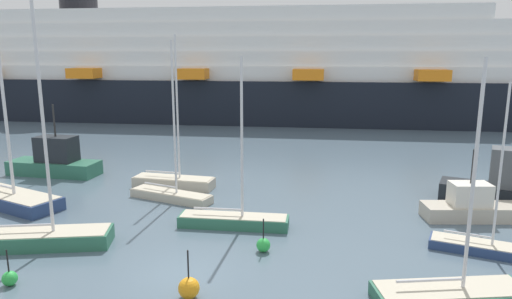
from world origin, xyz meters
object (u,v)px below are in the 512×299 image
object	(u,v)px
fishing_boat_3	(55,161)
cruise_ship	(206,72)
sailboat_0	(9,195)
sailboat_6	(451,291)
channel_buoy_2	(263,245)
sailboat_3	(234,218)
channel_buoy_1	(10,278)
fishing_boat_0	(510,185)
channel_buoy_0	(189,288)
sailboat_2	(43,236)
fishing_boat_1	(472,206)
sailboat_5	(483,245)
sailboat_4	(171,193)
sailboat_1	(174,180)

from	to	relation	value
fishing_boat_3	cruise_ship	world-z (taller)	cruise_ship
sailboat_0	sailboat_6	size ratio (longest dim) A/B	1.53
fishing_boat_3	channel_buoy_2	world-z (taller)	fishing_boat_3
sailboat_3	channel_buoy_1	world-z (taller)	sailboat_3
fishing_boat_0	channel_buoy_0	xyz separation A→B (m)	(-15.13, -14.04, -0.79)
sailboat_2	channel_buoy_2	bearing A→B (deg)	-9.00
fishing_boat_3	fishing_boat_1	bearing A→B (deg)	-7.05
sailboat_5	fishing_boat_1	xyz separation A→B (m)	(0.58, 4.53, 0.37)
sailboat_2	sailboat_6	size ratio (longest dim) A/B	1.28
channel_buoy_1	cruise_ship	world-z (taller)	cruise_ship
fishing_boat_0	cruise_ship	size ratio (longest dim) A/B	0.08
sailboat_3	fishing_boat_0	xyz separation A→B (m)	(15.25, 6.76, 0.74)
sailboat_0	fishing_boat_3	bearing A→B (deg)	120.78
sailboat_2	fishing_boat_0	bearing A→B (deg)	8.05
sailboat_4	sailboat_1	bearing A→B (deg)	122.81
sailboat_1	cruise_ship	size ratio (longest dim) A/B	0.10
sailboat_0	sailboat_4	world-z (taller)	sailboat_0
sailboat_0	sailboat_1	xyz separation A→B (m)	(8.34, 5.37, -0.10)
sailboat_2	sailboat_4	size ratio (longest dim) A/B	1.16
fishing_boat_0	fishing_boat_1	size ratio (longest dim) A/B	1.38
sailboat_4	sailboat_0	bearing A→B (deg)	-148.16
sailboat_0	sailboat_3	size ratio (longest dim) A/B	1.53
sailboat_4	sailboat_6	xyz separation A→B (m)	(14.44, -9.17, -0.07)
channel_buoy_2	channel_buoy_0	bearing A→B (deg)	-113.33
fishing_boat_3	sailboat_6	bearing A→B (deg)	-26.76
sailboat_0	fishing_boat_1	xyz separation A→B (m)	(26.51, 2.88, 0.12)
sailboat_3	sailboat_2	bearing A→B (deg)	-156.56
fishing_boat_1	fishing_boat_3	world-z (taller)	fishing_boat_3
sailboat_4	cruise_ship	size ratio (longest dim) A/B	0.10
sailboat_6	channel_buoy_0	bearing A→B (deg)	173.89
sailboat_1	sailboat_2	xyz separation A→B (m)	(-2.43, -10.34, 0.03)
sailboat_3	channel_buoy_2	world-z (taller)	sailboat_3
sailboat_1	channel_buoy_0	size ratio (longest dim) A/B	5.31
fishing_boat_1	channel_buoy_0	distance (m)	16.49
sailboat_2	channel_buoy_1	xyz separation A→B (m)	(1.10, -3.59, -0.23)
fishing_boat_3	cruise_ship	distance (m)	32.41
fishing_boat_3	channel_buoy_1	bearing A→B (deg)	-59.95
fishing_boat_3	channel_buoy_2	xyz separation A→B (m)	(17.68, -10.34, -0.72)
sailboat_1	fishing_boat_3	xyz separation A→B (m)	(-9.88, 1.44, 0.55)
fishing_boat_0	fishing_boat_3	distance (m)	30.87
channel_buoy_0	channel_buoy_2	distance (m)	4.94
channel_buoy_0	channel_buoy_1	bearing A→B (deg)	-176.11
sailboat_4	sailboat_5	xyz separation A→B (m)	(16.76, -4.43, -0.12)
sailboat_1	sailboat_5	distance (m)	18.95
sailboat_2	channel_buoy_0	bearing A→B (deg)	-37.55
sailboat_3	channel_buoy_1	xyz separation A→B (m)	(-7.05, -7.77, -0.15)
channel_buoy_0	cruise_ship	world-z (taller)	cruise_ship
sailboat_4	channel_buoy_0	size ratio (longest dim) A/B	5.09
sailboat_2	fishing_boat_3	bearing A→B (deg)	105.32
sailboat_1	sailboat_5	xyz separation A→B (m)	(17.59, -7.03, -0.15)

